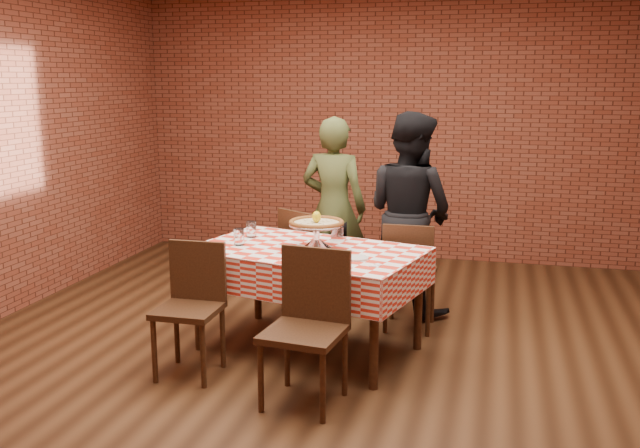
% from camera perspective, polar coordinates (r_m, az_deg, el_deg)
% --- Properties ---
extents(ground, '(6.00, 6.00, 0.00)m').
position_cam_1_polar(ground, '(5.14, 0.08, -10.54)').
color(ground, black).
rests_on(ground, ground).
extents(back_wall, '(5.50, 0.00, 5.50)m').
position_cam_1_polar(back_wall, '(7.72, 5.63, 7.97)').
color(back_wall, brown).
rests_on(back_wall, ground).
extents(table, '(1.74, 1.29, 0.75)m').
position_cam_1_polar(table, '(5.13, -0.96, -6.14)').
color(table, '#3F2613').
rests_on(table, ground).
extents(tablecloth, '(1.78, 1.34, 0.27)m').
position_cam_1_polar(tablecloth, '(5.06, -0.97, -3.46)').
color(tablecloth, red).
rests_on(tablecloth, table).
extents(pizza_stand, '(0.45, 0.45, 0.18)m').
position_cam_1_polar(pizza_stand, '(5.00, -0.28, -1.00)').
color(pizza_stand, silver).
rests_on(pizza_stand, tablecloth).
extents(pizza, '(0.44, 0.44, 0.03)m').
position_cam_1_polar(pizza, '(4.98, -0.28, 0.06)').
color(pizza, beige).
rests_on(pizza, pizza_stand).
extents(lemon, '(0.07, 0.07, 0.08)m').
position_cam_1_polar(lemon, '(4.97, -0.29, 0.58)').
color(lemon, yellow).
rests_on(lemon, pizza).
extents(water_glass_left, '(0.09, 0.09, 0.12)m').
position_cam_1_polar(water_glass_left, '(5.15, -6.55, -1.04)').
color(water_glass_left, white).
rests_on(water_glass_left, tablecloth).
extents(water_glass_right, '(0.09, 0.09, 0.12)m').
position_cam_1_polar(water_glass_right, '(5.40, -5.56, -0.43)').
color(water_glass_right, white).
rests_on(water_glass_right, tablecloth).
extents(side_plate, '(0.20, 0.20, 0.01)m').
position_cam_1_polar(side_plate, '(4.74, 2.96, -2.76)').
color(side_plate, white).
rests_on(side_plate, tablecloth).
extents(sweetener_packet_a, '(0.05, 0.04, 0.00)m').
position_cam_1_polar(sweetener_packet_a, '(4.57, 4.30, -3.39)').
color(sweetener_packet_a, white).
rests_on(sweetener_packet_a, tablecloth).
extents(sweetener_packet_b, '(0.06, 0.06, 0.00)m').
position_cam_1_polar(sweetener_packet_b, '(4.60, 4.73, -3.29)').
color(sweetener_packet_b, white).
rests_on(sweetener_packet_b, tablecloth).
extents(condiment_caddy, '(0.11, 0.09, 0.14)m').
position_cam_1_polar(condiment_caddy, '(5.26, 1.53, -0.59)').
color(condiment_caddy, silver).
rests_on(condiment_caddy, tablecloth).
extents(chair_near_left, '(0.40, 0.40, 0.88)m').
position_cam_1_polar(chair_near_left, '(4.76, -10.60, -6.99)').
color(chair_near_left, '#3F2613').
rests_on(chair_near_left, ground).
extents(chair_near_right, '(0.50, 0.50, 0.93)m').
position_cam_1_polar(chair_near_right, '(4.27, -1.33, -8.61)').
color(chair_near_right, '#3F2613').
rests_on(chair_near_right, ground).
extents(chair_far_left, '(0.57, 0.57, 0.89)m').
position_cam_1_polar(chair_far_left, '(5.92, -0.58, -2.98)').
color(chair_far_left, '#3F2613').
rests_on(chair_far_left, ground).
extents(chair_far_right, '(0.39, 0.39, 0.87)m').
position_cam_1_polar(chair_far_right, '(5.59, 7.27, -4.09)').
color(chair_far_right, '#3F2613').
rests_on(chair_far_right, ground).
extents(diner_olive, '(0.63, 0.44, 1.62)m').
position_cam_1_polar(diner_olive, '(6.29, 1.12, 1.31)').
color(diner_olive, '#434B25').
rests_on(diner_olive, ground).
extents(diner_black, '(1.03, 0.98, 1.68)m').
position_cam_1_polar(diner_black, '(5.95, 7.24, 0.91)').
color(diner_black, black).
rests_on(diner_black, ground).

